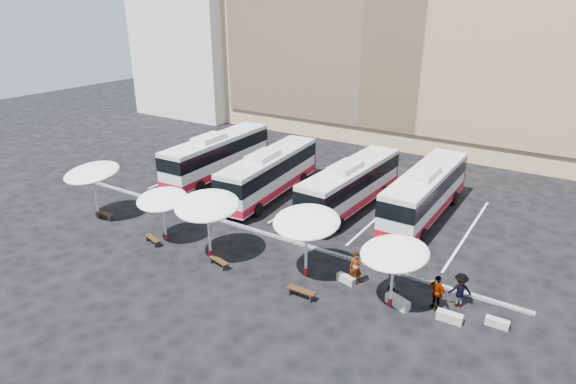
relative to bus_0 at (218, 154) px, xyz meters
The scene contains 26 objects.
ground 12.14m from the bus_0, 39.75° to the right, with size 120.00×120.00×0.00m, color black.
sandstone_building 28.02m from the bus_0, 69.17° to the left, with size 42.00×18.25×29.60m.
apartment_block 28.57m from the bus_0, 132.73° to the left, with size 14.00×14.00×18.00m, color silver.
curb_divider 11.82m from the bus_0, 37.86° to the right, with size 34.00×0.25×0.15m, color black.
bay_lines 9.42m from the bus_0, ahead, with size 24.15×12.00×0.01m.
bus_0 is the anchor object (origin of this frame).
bus_1 6.52m from the bus_0, 11.68° to the right, with size 3.49×11.89×3.72m.
bus_2 12.80m from the bus_0, ahead, with size 3.04×11.63×3.66m.
bus_3 17.89m from the bus_0, ahead, with size 2.83×11.88×3.77m.
sunshade_0 11.48m from the bus_0, 97.63° to the right, with size 4.27×4.31×3.90m.
sunshade_1 12.31m from the bus_0, 65.58° to the right, with size 4.11×4.13×3.29m.
sunshade_2 14.52m from the bus_0, 51.65° to the right, with size 4.98×5.01×3.94m.
sunshade_3 17.90m from the bus_0, 33.96° to the right, with size 4.16×4.20×3.84m.
sunshade_4 22.36m from the bus_0, 27.12° to the right, with size 4.42×4.44×3.49m.
wood_bench_0 11.41m from the bus_0, 93.84° to the right, with size 1.44×0.39×0.44m.
wood_bench_1 13.12m from the bus_0, 68.14° to the right, with size 1.46×0.74×0.43m.
wood_bench_2 15.76m from the bus_0, 49.63° to the right, with size 1.48×0.70×0.44m.
wood_bench_3 19.91m from the bus_0, 37.39° to the right, with size 1.58×0.44×0.48m.
conc_bench_0 19.62m from the bus_0, 29.06° to the right, with size 1.08×0.36×0.41m, color gray.
conc_bench_1 22.65m from the bus_0, 26.44° to the right, with size 1.32×0.44×0.50m, color gray.
conc_bench_2 24.88m from the bus_0, 23.46° to the right, with size 1.22×0.41×0.46m, color gray.
conc_bench_3 26.44m from the bus_0, 20.11° to the right, with size 1.06×0.35×0.40m, color gray.
passenger_0 19.89m from the bus_0, 28.00° to the right, with size 0.69×0.45×1.89m, color black.
passenger_1 21.39m from the bus_0, 24.42° to the right, with size 0.82×0.64×1.69m, color black.
passenger_2 23.74m from the bus_0, 22.87° to the right, with size 1.09×0.46×1.87m, color black.
passenger_3 24.29m from the bus_0, 20.20° to the right, with size 1.19×0.68×1.84m, color black.
Camera 1 is at (17.37, -22.50, 14.38)m, focal length 30.00 mm.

